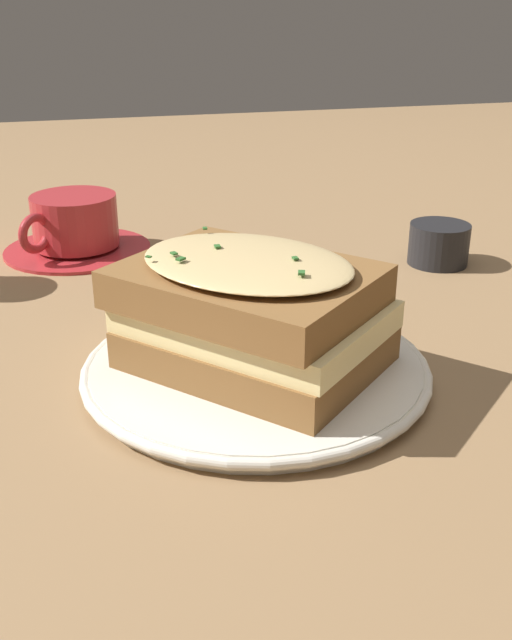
{
  "coord_description": "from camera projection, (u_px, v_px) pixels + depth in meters",
  "views": [
    {
      "loc": [
        -0.11,
        -0.42,
        0.24
      ],
      "look_at": [
        0.01,
        0.02,
        0.04
      ],
      "focal_mm": 42.0,
      "sensor_mm": 36.0,
      "label": 1
    }
  ],
  "objects": [
    {
      "name": "sandwich",
      "position": [
        253.0,
        311.0,
        0.49
      ],
      "size": [
        0.2,
        0.2,
        0.08
      ],
      "rotation": [
        0.0,
        0.0,
        2.3
      ],
      "color": "brown",
      "rests_on": "dinner_plate"
    },
    {
      "name": "ground_plane",
      "position": [
        254.0,
        391.0,
        0.49
      ],
      "size": [
        2.4,
        2.4,
        0.0
      ],
      "primitive_type": "plane",
      "color": "olive"
    },
    {
      "name": "teacup_with_saucer",
      "position": [
        75.0,
        228.0,
        0.75
      ],
      "size": [
        0.15,
        0.15,
        0.06
      ],
      "rotation": [
        0.0,
        0.0,
        3.89
      ],
      "color": "#AD282D",
      "rests_on": "ground_plane"
    },
    {
      "name": "condiment_pot",
      "position": [
        439.0,
        244.0,
        0.72
      ],
      "size": [
        0.06,
        0.06,
        0.04
      ],
      "primitive_type": "cylinder",
      "color": "black",
      "rests_on": "ground_plane"
    },
    {
      "name": "dinner_plate",
      "position": [
        256.0,
        369.0,
        0.51
      ],
      "size": [
        0.24,
        0.24,
        0.01
      ],
      "color": "silver",
      "rests_on": "ground_plane"
    }
  ]
}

